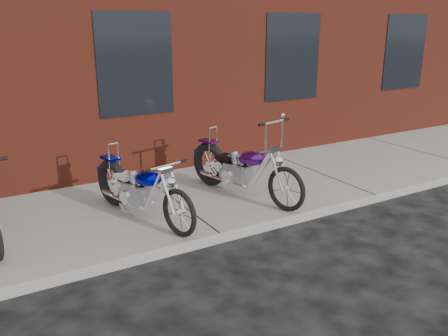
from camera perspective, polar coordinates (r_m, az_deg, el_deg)
ground at (r=6.60m, az=-0.42°, el=-9.07°), size 120.00×120.00×0.00m
sidewalk at (r=7.80m, az=-5.95°, el=-4.31°), size 22.00×3.00×0.15m
chopper_purple at (r=7.76m, az=2.21°, el=-0.31°), size 0.81×2.38×1.36m
chopper_blue at (r=6.99m, az=-10.00°, el=-2.75°), size 0.78×2.28×1.01m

